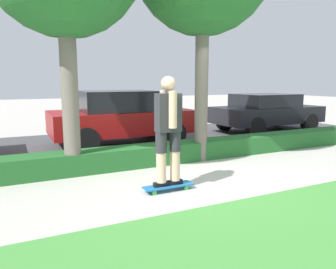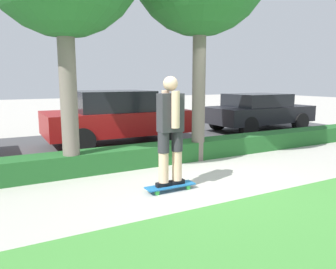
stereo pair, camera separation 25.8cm
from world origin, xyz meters
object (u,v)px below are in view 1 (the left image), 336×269
at_px(parked_car_middle, 121,116).
at_px(parked_car_rear, 266,111).
at_px(skateboard, 168,186).
at_px(skater_person, 168,128).

relative_size(parked_car_middle, parked_car_rear, 1.00).
bearing_deg(skateboard, skater_person, 14.04).
height_order(skateboard, skater_person, skater_person).
height_order(skater_person, parked_car_middle, skater_person).
distance_m(skater_person, parked_car_middle, 4.28).
bearing_deg(skateboard, parked_car_rear, 35.38).
relative_size(skater_person, parked_car_middle, 0.45).
xyz_separation_m(parked_car_middle, parked_car_rear, (5.36, -0.02, -0.07)).
distance_m(skater_person, parked_car_rear, 7.29).
height_order(skater_person, parked_car_rear, skater_person).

